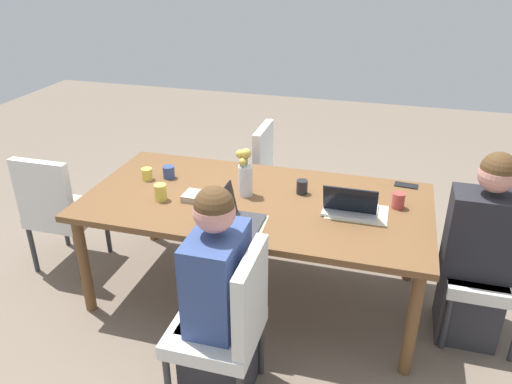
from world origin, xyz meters
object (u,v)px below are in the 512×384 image
(chair_head_left_left_near, at_px, (486,259))
(coffee_mug_centre_left, at_px, (302,187))
(coffee_mug_near_right, at_px, (147,174))
(book_red_cover, at_px, (200,197))
(laptop_far_left_mid, at_px, (236,220))
(laptop_head_left_left_near, at_px, (350,207))
(coffee_mug_near_left, at_px, (161,192))
(coffee_mug_far_left, at_px, (398,200))
(chair_near_left_far, at_px, (277,176))
(person_far_left_mid, at_px, (218,306))
(dining_table, at_px, (256,208))
(phone_black, at_px, (406,185))
(chair_head_right_right_near, at_px, (58,208))
(flower_vase, at_px, (245,173))
(coffee_mug_centre_right, at_px, (169,172))
(chair_far_left_mid, at_px, (229,321))
(person_head_left_left_near, at_px, (478,260))

(chair_head_left_left_near, height_order, coffee_mug_centre_left, chair_head_left_left_near)
(coffee_mug_near_right, distance_m, book_red_cover, 0.50)
(laptop_far_left_mid, relative_size, laptop_head_left_left_near, 1.00)
(coffee_mug_centre_left, bearing_deg, laptop_far_left_mid, 62.66)
(coffee_mug_near_left, distance_m, coffee_mug_far_left, 1.46)
(chair_near_left_far, xyz_separation_m, coffee_mug_centre_left, (-0.34, 0.72, 0.28))
(person_far_left_mid, relative_size, coffee_mug_centre_left, 13.07)
(chair_head_left_left_near, relative_size, book_red_cover, 4.50)
(dining_table, bearing_deg, coffee_mug_near_right, -5.95)
(laptop_far_left_mid, bearing_deg, coffee_mug_far_left, -150.40)
(dining_table, bearing_deg, phone_black, -153.08)
(chair_near_left_far, bearing_deg, laptop_far_left_mid, 92.96)
(laptop_head_left_left_near, xyz_separation_m, coffee_mug_near_left, (1.16, 0.15, 0.01))
(laptop_far_left_mid, relative_size, coffee_mug_centre_left, 3.50)
(chair_head_right_right_near, distance_m, flower_vase, 1.41)
(chair_head_right_right_near, bearing_deg, coffee_mug_centre_right, -163.65)
(person_far_left_mid, relative_size, laptop_far_left_mid, 3.73)
(laptop_far_left_mid, height_order, coffee_mug_near_right, laptop_far_left_mid)
(coffee_mug_centre_right, bearing_deg, laptop_head_left_left_near, 172.02)
(coffee_mug_centre_left, distance_m, book_red_cover, 0.66)
(chair_head_left_left_near, relative_size, chair_head_right_right_near, 1.00)
(coffee_mug_centre_left, bearing_deg, person_far_left_mid, 77.03)
(coffee_mug_centre_right, distance_m, phone_black, 1.61)
(chair_near_left_far, height_order, chair_head_right_right_near, same)
(laptop_far_left_mid, distance_m, book_red_cover, 0.42)
(coffee_mug_near_right, xyz_separation_m, coffee_mug_centre_right, (-0.13, -0.07, 0.00))
(chair_far_left_mid, distance_m, coffee_mug_near_right, 1.35)
(chair_far_left_mid, relative_size, chair_near_left_far, 1.00)
(dining_table, xyz_separation_m, flower_vase, (0.08, -0.04, 0.21))
(chair_near_left_far, bearing_deg, coffee_mug_centre_left, 115.20)
(person_far_left_mid, xyz_separation_m, coffee_mug_near_right, (0.83, -0.90, 0.24))
(coffee_mug_near_left, bearing_deg, chair_near_left_far, -115.06)
(chair_far_left_mid, bearing_deg, coffee_mug_centre_right, -53.02)
(chair_head_left_left_near, relative_size, chair_far_left_mid, 1.00)
(laptop_head_left_left_near, xyz_separation_m, coffee_mug_centre_left, (0.33, -0.19, 0.00))
(flower_vase, xyz_separation_m, laptop_head_left_left_near, (-0.67, 0.07, -0.11))
(chair_head_right_right_near, relative_size, laptop_far_left_mid, 2.81)
(coffee_mug_centre_right, bearing_deg, chair_head_left_left_near, 177.58)
(laptop_far_left_mid, bearing_deg, person_far_left_mid, 96.12)
(chair_near_left_far, xyz_separation_m, coffee_mug_far_left, (-0.94, 0.75, 0.28))
(person_head_left_left_near, bearing_deg, chair_head_right_right_near, 1.34)
(coffee_mug_near_left, distance_m, coffee_mug_centre_left, 0.90)
(coffee_mug_centre_left, relative_size, coffee_mug_centre_right, 1.09)
(coffee_mug_far_left, bearing_deg, coffee_mug_centre_left, -3.20)
(dining_table, relative_size, chair_head_right_right_near, 2.41)
(person_far_left_mid, distance_m, flower_vase, 0.94)
(person_far_left_mid, distance_m, chair_near_left_far, 1.71)
(chair_near_left_far, bearing_deg, laptop_head_left_left_near, 126.29)
(person_head_left_left_near, height_order, coffee_mug_near_right, person_head_left_left_near)
(book_red_cover, bearing_deg, coffee_mug_centre_right, -36.82)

